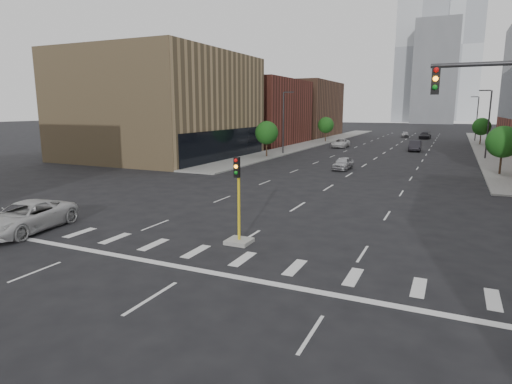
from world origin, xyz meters
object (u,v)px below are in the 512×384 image
Objects in this scene: car_distant at (405,134)px; car_far_left at (341,143)px; car_mid_right at (415,146)px; parked_minivan at (26,217)px; car_deep_right at (425,136)px; car_near_left at (343,163)px; median_traffic_signal at (239,225)px.

car_far_left is at bearing -109.28° from car_distant.
car_mid_right is 59.03m from parked_minivan.
car_deep_right reaches higher than car_distant.
car_far_left is 0.92× the size of parked_minivan.
car_far_left reaches higher than car_near_left.
parked_minivan is at bearing -105.71° from car_near_left.
car_deep_right is at bearing -48.68° from car_distant.
car_far_left is 31.07m from car_deep_right.
car_deep_right is (-0.34, 30.21, -0.09)m from car_mid_right.
car_far_left is at bearing 77.74° from parked_minivan.
median_traffic_signal is at bearing -82.72° from car_far_left.
car_far_left is at bearing 170.86° from car_mid_right.
car_distant is at bearing 141.99° from car_deep_right.
car_distant is at bearing 96.26° from car_mid_right.
parked_minivan is (-3.35, -58.46, 0.07)m from car_far_left.
car_far_left is (-8.35, 55.50, -0.22)m from median_traffic_signal.
parked_minivan reaches higher than car_deep_right.
car_far_left is 58.56m from parked_minivan.
car_distant is (-0.95, 88.32, -0.29)m from median_traffic_signal.
median_traffic_signal is 0.75× the size of parked_minivan.
median_traffic_signal is at bearing 5.24° from parked_minivan.
car_mid_right is 30.21m from car_deep_right.
median_traffic_signal reaches higher than car_deep_right.
parked_minivan is at bearing -165.77° from median_traffic_signal.
car_mid_right is at bearing 80.02° from car_near_left.
median_traffic_signal is at bearing -88.39° from car_deep_right.
median_traffic_signal is 88.32m from car_distant.
car_near_left is at bearing -77.03° from car_far_left.
car_mid_right reaches higher than car_near_left.
car_mid_right is (4.01, 53.93, -0.13)m from median_traffic_signal.
car_far_left is 1.04× the size of car_deep_right.
parked_minivan is at bearing -94.55° from car_far_left.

